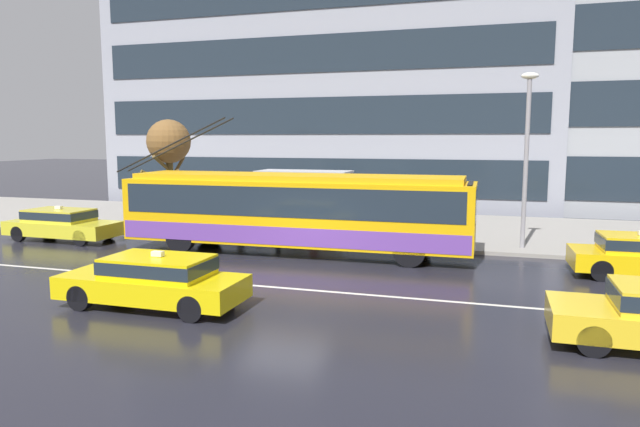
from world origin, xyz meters
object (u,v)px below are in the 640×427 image
(pedestrian_at_shelter, at_px, (315,193))
(street_lamp, at_px, (527,145))
(taxi_queued_behind_bus, at_px, (62,223))
(pedestrian_approaching_curb, at_px, (240,209))
(bus_shelter, at_px, (306,186))
(trolleybus, at_px, (296,210))
(taxi_oncoming_near, at_px, (155,279))
(street_tree_bare, at_px, (169,144))
(pedestrian_walking_past, at_px, (278,196))

(pedestrian_at_shelter, distance_m, street_lamp, 8.72)
(taxi_queued_behind_bus, distance_m, pedestrian_approaching_curb, 7.17)
(bus_shelter, distance_m, pedestrian_at_shelter, 0.54)
(trolleybus, bearing_deg, street_lamp, 18.87)
(pedestrian_at_shelter, bearing_deg, street_lamp, -9.59)
(trolleybus, height_order, taxi_queued_behind_bus, trolleybus)
(street_lamp, bearing_deg, taxi_oncoming_near, -131.60)
(taxi_oncoming_near, bearing_deg, pedestrian_at_shelter, 87.53)
(pedestrian_at_shelter, xyz_separation_m, street_tree_bare, (-6.66, -0.62, 2.07))
(pedestrian_approaching_curb, xyz_separation_m, street_lamp, (11.45, -0.51, 2.78))
(street_lamp, distance_m, street_tree_bare, 15.03)
(trolleybus, distance_m, street_lamp, 8.55)
(taxi_queued_behind_bus, xyz_separation_m, street_tree_bare, (2.68, 3.79, 3.15))
(street_tree_bare, bearing_deg, trolleybus, -25.60)
(street_lamp, bearing_deg, pedestrian_approaching_curb, 177.43)
(trolleybus, bearing_deg, street_tree_bare, 154.40)
(taxi_oncoming_near, bearing_deg, street_tree_bare, 119.85)
(taxi_oncoming_near, bearing_deg, bus_shelter, 89.18)
(taxi_oncoming_near, xyz_separation_m, street_tree_bare, (-6.17, 10.75, 3.15))
(taxi_oncoming_near, distance_m, pedestrian_at_shelter, 11.43)
(taxi_queued_behind_bus, relative_size, street_lamp, 0.75)
(taxi_queued_behind_bus, height_order, pedestrian_at_shelter, pedestrian_at_shelter)
(taxi_queued_behind_bus, relative_size, taxi_oncoming_near, 1.03)
(taxi_queued_behind_bus, bearing_deg, street_tree_bare, 54.65)
(pedestrian_at_shelter, height_order, street_lamp, street_lamp)
(bus_shelter, distance_m, pedestrian_walking_past, 1.55)
(taxi_queued_behind_bus, distance_m, taxi_oncoming_near, 11.26)
(taxi_queued_behind_bus, height_order, pedestrian_walking_past, pedestrian_walking_past)
(pedestrian_at_shelter, relative_size, street_lamp, 0.32)
(trolleybus, height_order, pedestrian_approaching_curb, trolleybus)
(pedestrian_at_shelter, bearing_deg, trolleybus, -82.26)
(pedestrian_at_shelter, bearing_deg, taxi_queued_behind_bus, -154.77)
(pedestrian_approaching_curb, bearing_deg, street_lamp, -2.57)
(trolleybus, relative_size, pedestrian_walking_past, 6.67)
(street_lamp, bearing_deg, street_tree_bare, 176.98)
(trolleybus, xyz_separation_m, taxi_oncoming_near, (-1.05, -7.29, -0.86))
(trolleybus, xyz_separation_m, street_lamp, (7.80, 2.66, 2.30))
(street_tree_bare, bearing_deg, taxi_queued_behind_bus, -125.35)
(trolleybus, xyz_separation_m, street_tree_bare, (-7.21, 3.46, 2.29))
(taxi_oncoming_near, distance_m, street_tree_bare, 12.79)
(pedestrian_walking_past, distance_m, street_tree_bare, 6.04)
(bus_shelter, bearing_deg, street_lamp, -7.45)
(bus_shelter, bearing_deg, taxi_queued_behind_bus, -155.39)
(taxi_queued_behind_bus, xyz_separation_m, bus_shelter, (9.01, 4.13, 1.39))
(pedestrian_approaching_curb, height_order, street_tree_bare, street_tree_bare)
(taxi_queued_behind_bus, bearing_deg, bus_shelter, 24.61)
(taxi_queued_behind_bus, distance_m, pedestrian_at_shelter, 10.39)
(trolleybus, distance_m, taxi_queued_behind_bus, 9.94)
(trolleybus, distance_m, street_tree_bare, 8.32)
(taxi_oncoming_near, height_order, pedestrian_at_shelter, pedestrian_at_shelter)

